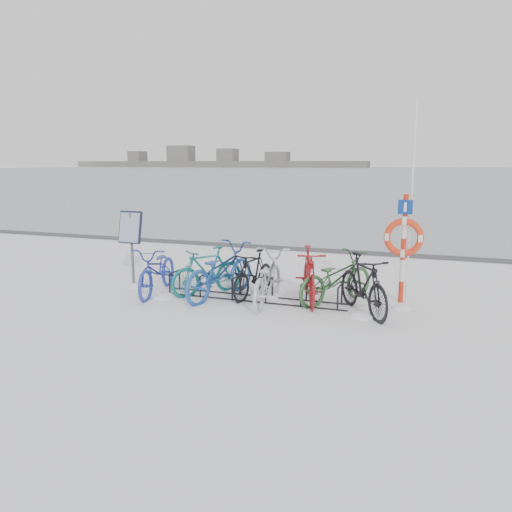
{
  "coord_description": "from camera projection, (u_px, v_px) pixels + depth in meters",
  "views": [
    {
      "loc": [
        3.41,
        -9.33,
        2.78
      ],
      "look_at": [
        -0.14,
        0.6,
        0.79
      ],
      "focal_mm": 35.0,
      "sensor_mm": 36.0,
      "label": 1
    }
  ],
  "objects": [
    {
      "name": "info_board",
      "position": [
        131.0,
        232.0,
        11.39
      ],
      "size": [
        0.57,
        0.23,
        1.69
      ],
      "rotation": [
        0.0,
        0.0,
        -0.02
      ],
      "color": "#595B5E",
      "rests_on": "ground"
    },
    {
      "name": "bike_5",
      "position": [
        309.0,
        274.0,
        10.01
      ],
      "size": [
        1.14,
        1.97,
        1.14
      ],
      "primitive_type": "imported",
      "rotation": [
        0.0,
        0.0,
        0.34
      ],
      "color": "maroon",
      "rests_on": "ground"
    },
    {
      "name": "ground",
      "position": [
        252.0,
        299.0,
        10.27
      ],
      "size": [
        900.0,
        900.0,
        0.0
      ],
      "primitive_type": "plane",
      "color": "white",
      "rests_on": "ground"
    },
    {
      "name": "bike_2",
      "position": [
        220.0,
        269.0,
        10.38
      ],
      "size": [
        1.27,
        2.34,
        1.16
      ],
      "primitive_type": "imported",
      "rotation": [
        0.0,
        0.0,
        2.91
      ],
      "color": "#204D9D",
      "rests_on": "ground"
    },
    {
      "name": "bike_4",
      "position": [
        267.0,
        277.0,
        9.94
      ],
      "size": [
        0.87,
        2.09,
        1.07
      ],
      "primitive_type": "imported",
      "rotation": [
        0.0,
        0.0,
        3.22
      ],
      "color": "#B8BBC1",
      "rests_on": "ground"
    },
    {
      "name": "bike_rack",
      "position": [
        252.0,
        291.0,
        10.24
      ],
      "size": [
        4.0,
        0.48,
        0.46
      ],
      "color": "black",
      "rests_on": "ground"
    },
    {
      "name": "bike_6",
      "position": [
        336.0,
        276.0,
        10.02
      ],
      "size": [
        1.67,
        2.05,
        1.04
      ],
      "primitive_type": "imported",
      "rotation": [
        0.0,
        0.0,
        2.56
      ],
      "color": "#2B582D",
      "rests_on": "ground"
    },
    {
      "name": "lifebuoy_station",
      "position": [
        404.0,
        238.0,
        9.77
      ],
      "size": [
        0.76,
        0.22,
        3.95
      ],
      "color": "red",
      "rests_on": "ground"
    },
    {
      "name": "bike_3",
      "position": [
        254.0,
        273.0,
        10.43
      ],
      "size": [
        0.73,
        1.74,
        1.01
      ],
      "primitive_type": "imported",
      "rotation": [
        0.0,
        0.0,
        -0.15
      ],
      "color": "black",
      "rests_on": "ground"
    },
    {
      "name": "snow_drifts",
      "position": [
        260.0,
        299.0,
        10.32
      ],
      "size": [
        6.16,
        1.74,
        0.18
      ],
      "color": "white",
      "rests_on": "ground"
    },
    {
      "name": "bike_0",
      "position": [
        158.0,
        268.0,
        10.71
      ],
      "size": [
        1.07,
        2.14,
        1.07
      ],
      "primitive_type": "imported",
      "rotation": [
        0.0,
        0.0,
        0.18
      ],
      "color": "#2537A0",
      "rests_on": "ground"
    },
    {
      "name": "ice_sheet",
      "position": [
        424.0,
        171.0,
        153.74
      ],
      "size": [
        400.0,
        298.0,
        0.02
      ],
      "primitive_type": "cube",
      "color": "#939EA7",
      "rests_on": "ground"
    },
    {
      "name": "shoreline",
      "position": [
        209.0,
        162.0,
        290.72
      ],
      "size": [
        180.0,
        12.0,
        9.5
      ],
      "color": "#505050",
      "rests_on": "ground"
    },
    {
      "name": "bike_1",
      "position": [
        207.0,
        270.0,
        10.64
      ],
      "size": [
        1.39,
        1.72,
        1.05
      ],
      "primitive_type": "imported",
      "rotation": [
        0.0,
        0.0,
        -0.6
      ],
      "color": "#126B6A",
      "rests_on": "ground"
    },
    {
      "name": "bike_7",
      "position": [
        363.0,
        283.0,
        9.26
      ],
      "size": [
        1.51,
        1.88,
        1.14
      ],
      "primitive_type": "imported",
      "rotation": [
        0.0,
        0.0,
        0.59
      ],
      "color": "black",
      "rests_on": "ground"
    },
    {
      "name": "quay_edge",
      "position": [
        316.0,
        250.0,
        15.73
      ],
      "size": [
        400.0,
        0.25,
        0.1
      ],
      "primitive_type": "cube",
      "color": "#3F3F42",
      "rests_on": "ground"
    }
  ]
}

